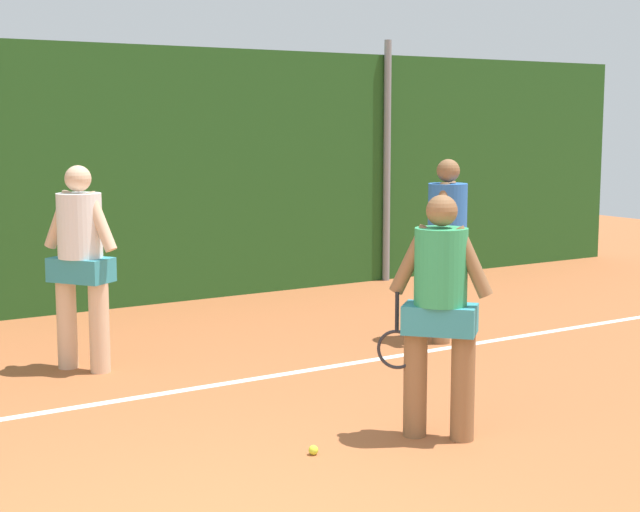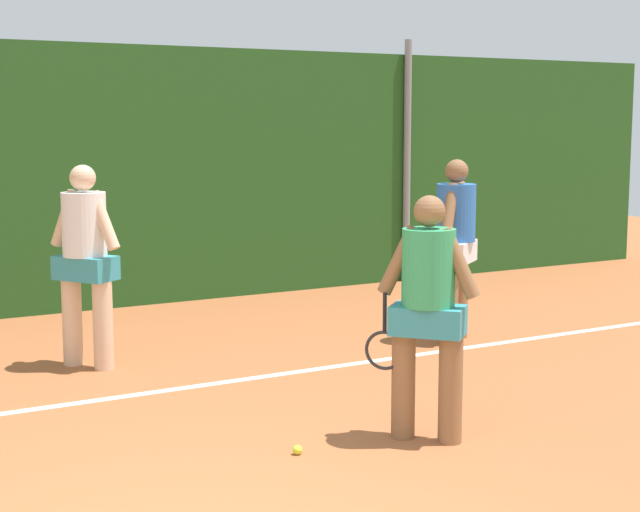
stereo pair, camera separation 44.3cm
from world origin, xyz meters
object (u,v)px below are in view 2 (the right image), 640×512
Objects in this scene: player_foreground_near at (427,305)px; tennis_ball_3 at (297,450)px; player_midcourt at (455,240)px; player_backcourt_far at (85,255)px.

tennis_ball_3 is (-0.94, 0.17, -0.93)m from player_foreground_near.
player_foreground_near is at bearing -167.44° from player_midcourt.
tennis_ball_3 is at bearing 179.99° from player_midcourt.
player_foreground_near is 1.33m from tennis_ball_3.
player_midcourt is at bearing 36.77° from tennis_ball_3.
player_foreground_near is at bearing -10.10° from tennis_ball_3.
tennis_ball_3 is at bearing -23.04° from player_backcourt_far.
player_foreground_near is 3.52m from player_backcourt_far.
player_foreground_near is at bearing -8.37° from player_backcourt_far.
player_foreground_near is 0.94× the size of player_backcourt_far.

